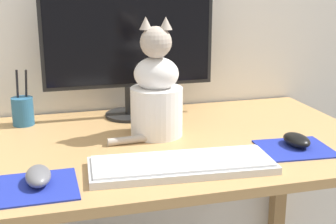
% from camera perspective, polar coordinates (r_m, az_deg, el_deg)
% --- Properties ---
extents(desk, '(1.34, 0.72, 0.72)m').
position_cam_1_polar(desk, '(1.37, -3.12, -7.37)').
color(desk, tan).
rests_on(desk, ground_plane).
extents(monitor, '(0.56, 0.17, 0.43)m').
position_cam_1_polar(monitor, '(1.53, -4.76, 8.18)').
color(monitor, black).
rests_on(monitor, desk).
extents(keyboard, '(0.46, 0.19, 0.02)m').
position_cam_1_polar(keyboard, '(1.15, 1.69, -6.44)').
color(keyboard, silver).
rests_on(keyboard, desk).
extents(mousepad_left, '(0.20, 0.17, 0.00)m').
position_cam_1_polar(mousepad_left, '(1.09, -16.17, -8.86)').
color(mousepad_left, '#1E2D9E').
rests_on(mousepad_left, desk).
extents(mousepad_right, '(0.20, 0.18, 0.00)m').
position_cam_1_polar(mousepad_right, '(1.32, 15.26, -4.33)').
color(mousepad_right, '#1E2D9E').
rests_on(mousepad_right, desk).
extents(computer_mouse_left, '(0.06, 0.11, 0.04)m').
position_cam_1_polar(computer_mouse_left, '(1.10, -15.54, -7.51)').
color(computer_mouse_left, slate).
rests_on(computer_mouse_left, mousepad_left).
extents(computer_mouse_right, '(0.06, 0.10, 0.03)m').
position_cam_1_polar(computer_mouse_right, '(1.34, 15.41, -3.30)').
color(computer_mouse_right, black).
rests_on(computer_mouse_right, mousepad_right).
extents(cat, '(0.25, 0.19, 0.35)m').
position_cam_1_polar(cat, '(1.36, -1.45, 2.36)').
color(cat, white).
rests_on(cat, desk).
extents(pen_cup, '(0.07, 0.07, 0.18)m').
position_cam_1_polar(pen_cup, '(1.54, -17.28, 0.16)').
color(pen_cup, '#286089').
rests_on(pen_cup, desk).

